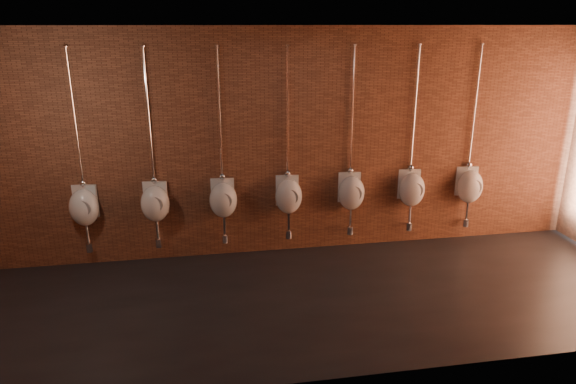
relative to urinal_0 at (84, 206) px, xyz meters
name	(u,v)px	position (x,y,z in m)	size (l,w,h in m)	color
ground	(325,298)	(3.00, -1.36, -0.90)	(8.50, 8.50, 0.00)	black
room_shell	(329,138)	(3.00, -1.36, 1.11)	(8.54, 3.04, 3.22)	black
urinal_0	(84,206)	(0.00, 0.00, 0.00)	(0.44, 0.40, 2.72)	white
urinal_1	(155,202)	(0.92, 0.00, 0.00)	(0.44, 0.40, 2.72)	white
urinal_2	(223,199)	(1.85, 0.00, 0.00)	(0.44, 0.40, 2.72)	white
urinal_3	(289,195)	(2.77, 0.00, 0.00)	(0.44, 0.40, 2.72)	white
urinal_4	(351,192)	(3.70, 0.00, 0.00)	(0.44, 0.40, 2.72)	white
urinal_5	(412,188)	(4.62, 0.00, 0.00)	(0.44, 0.40, 2.72)	white
urinal_6	(470,185)	(5.55, 0.00, 0.00)	(0.44, 0.40, 2.72)	white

